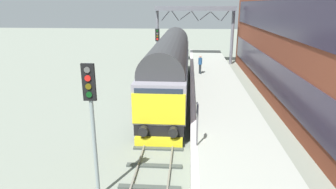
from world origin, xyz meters
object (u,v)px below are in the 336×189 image
at_px(diesel_locomotive, 170,64).
at_px(platform_number_sign, 197,118).
at_px(waiting_passenger, 200,63).
at_px(signal_post_mid, 157,44).
at_px(signal_post_near, 92,115).

distance_m(diesel_locomotive, platform_number_sign, 11.07).
bearing_deg(waiting_passenger, platform_number_sign, 156.03).
xyz_separation_m(diesel_locomotive, signal_post_mid, (-1.86, 7.74, 0.49)).
distance_m(diesel_locomotive, signal_post_mid, 7.97).
xyz_separation_m(signal_post_mid, waiting_passenger, (4.31, -4.71, -0.98)).
height_order(platform_number_sign, waiting_passenger, platform_number_sign).
xyz_separation_m(diesel_locomotive, signal_post_near, (-1.86, -13.39, 0.83)).
distance_m(platform_number_sign, waiting_passenger, 13.96).
xyz_separation_m(diesel_locomotive, platform_number_sign, (1.85, -10.92, -0.18)).
bearing_deg(signal_post_near, diesel_locomotive, 82.10).
bearing_deg(platform_number_sign, waiting_passenger, 87.51).
distance_m(signal_post_mid, platform_number_sign, 19.03).
bearing_deg(signal_post_mid, platform_number_sign, -78.77).
height_order(signal_post_mid, platform_number_sign, signal_post_mid).
relative_size(signal_post_mid, waiting_passenger, 2.78).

